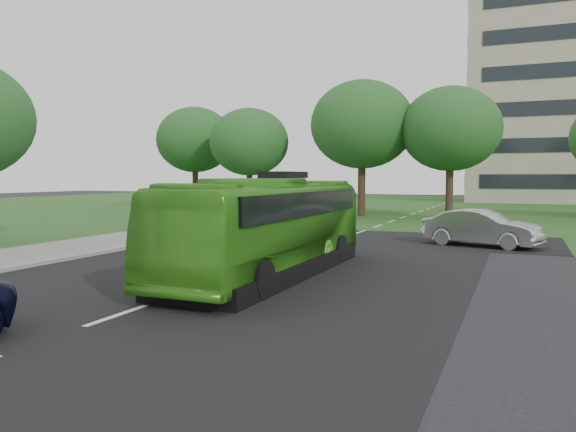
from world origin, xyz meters
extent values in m
plane|color=black|center=(0.00, 0.00, 0.00)|extent=(160.00, 160.00, 0.00)
cube|color=black|center=(0.00, 20.00, 0.01)|extent=(14.00, 120.00, 0.01)
cube|color=black|center=(0.00, 14.00, 0.01)|extent=(80.00, 12.00, 0.01)
cube|color=silver|center=(0.00, 15.00, 0.02)|extent=(0.15, 90.00, 0.01)
cube|color=#234B19|center=(0.00, 45.00, 0.01)|extent=(120.00, 60.00, 0.01)
cube|color=black|center=(1.95, 62.00, 12.50)|extent=(0.10, 18.40, 23.00)
cylinder|color=black|center=(-12.67, 25.86, 1.64)|extent=(0.49, 0.49, 3.27)
ellipsoid|color=#1C5521|center=(-12.67, 25.86, 5.87)|extent=(6.50, 6.50, 5.52)
cylinder|color=black|center=(-3.24, 26.17, 1.92)|extent=(0.58, 0.58, 3.84)
ellipsoid|color=#1C5521|center=(-3.24, 26.17, 6.99)|extent=(7.89, 7.89, 6.71)
cylinder|color=black|center=(3.27, 26.20, 1.80)|extent=(0.54, 0.54, 3.60)
ellipsoid|color=#1C5521|center=(3.27, 26.20, 6.46)|extent=(7.15, 7.15, 6.08)
cylinder|color=black|center=(-19.92, 29.13, 1.80)|extent=(0.54, 0.54, 3.61)
ellipsoid|color=#1C5521|center=(-19.92, 29.13, 6.43)|extent=(7.07, 7.07, 6.01)
imported|color=#3E9E1E|center=(0.95, -0.02, 1.49)|extent=(2.52, 10.73, 2.99)
imported|color=silver|center=(6.54, 10.00, 0.81)|extent=(5.21, 3.07, 1.62)
camera|label=1|loc=(8.08, -15.70, 3.04)|focal=35.00mm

